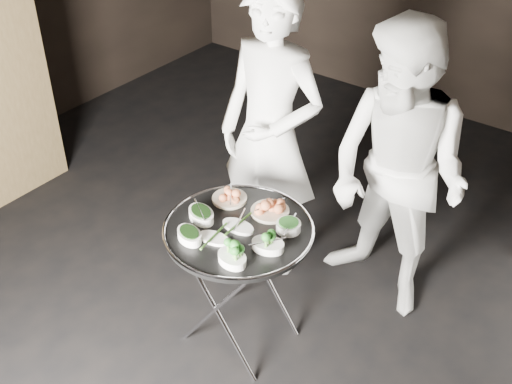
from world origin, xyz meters
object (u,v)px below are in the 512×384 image
Objects in this scene: waiter_right at (397,176)px; serving_tray at (239,230)px; waiter_left at (271,136)px; tray_stand at (240,280)px.

serving_tray is at bearing -108.46° from waiter_right.
waiter_left is at bearing -158.29° from waiter_right.
tray_stand is at bearing -69.48° from waiter_left.
tray_stand is 0.35m from serving_tray.
serving_tray is at bearing -69.48° from waiter_left.
tray_stand is 0.44× the size of waiter_right.
waiter_left reaches higher than waiter_right.
waiter_left is (-0.29, 0.68, 0.49)m from tray_stand.
waiter_left is (-0.29, 0.68, 0.14)m from serving_tray.
serving_tray is at bearing -75.96° from tray_stand.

